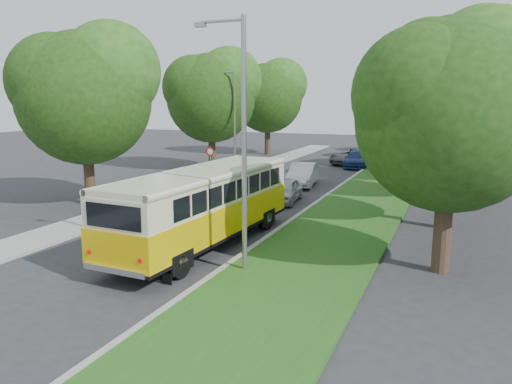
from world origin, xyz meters
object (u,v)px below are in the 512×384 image
at_px(lamppost_far, 233,119).
at_px(vintage_bus, 204,208).
at_px(car_white, 303,175).
at_px(car_grey, 353,156).
at_px(car_silver, 284,190).
at_px(car_blue, 357,159).
at_px(lamppost_near, 241,137).

height_order(lamppost_far, vintage_bus, lamppost_far).
bearing_deg(car_white, lamppost_far, 152.27).
distance_m(vintage_bus, car_grey, 26.04).
xyz_separation_m(car_white, car_grey, (0.83, 11.73, -0.04)).
bearing_deg(car_silver, car_white, 90.65).
xyz_separation_m(car_white, car_blue, (1.50, 10.02, -0.05)).
bearing_deg(lamppost_near, lamppost_far, 115.71).
xyz_separation_m(vintage_bus, car_white, (-0.52, 14.29, -0.77)).
bearing_deg(vintage_bus, car_silver, 92.69).
xyz_separation_m(lamppost_far, vintage_bus, (6.41, -16.43, -2.63)).
bearing_deg(lamppost_far, lamppost_near, -64.29).
height_order(car_silver, car_white, car_white).
height_order(vintage_bus, car_blue, vintage_bus).
relative_size(lamppost_near, lamppost_far, 1.07).
distance_m(lamppost_near, vintage_bus, 4.33).
relative_size(lamppost_near, car_grey, 1.63).
xyz_separation_m(car_blue, car_grey, (-0.68, 1.71, 0.02)).
height_order(lamppost_far, car_white, lamppost_far).
bearing_deg(car_white, car_silver, -91.45).
xyz_separation_m(lamppost_near, car_silver, (-2.42, 11.05, -3.72)).
bearing_deg(lamppost_near, car_grey, 94.45).
height_order(vintage_bus, car_silver, vintage_bus).
bearing_deg(car_grey, car_blue, -47.28).
distance_m(lamppost_near, lamppost_far, 20.53).
bearing_deg(vintage_bus, lamppost_near, -36.52).
relative_size(car_silver, car_grey, 0.77).
bearing_deg(car_silver, car_grey, 83.51).
relative_size(car_silver, car_white, 0.87).
height_order(lamppost_far, car_blue, lamppost_far).
bearing_deg(car_white, lamppost_near, -87.38).
bearing_deg(car_grey, lamppost_far, -103.84).
bearing_deg(lamppost_near, vintage_bus, 140.31).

